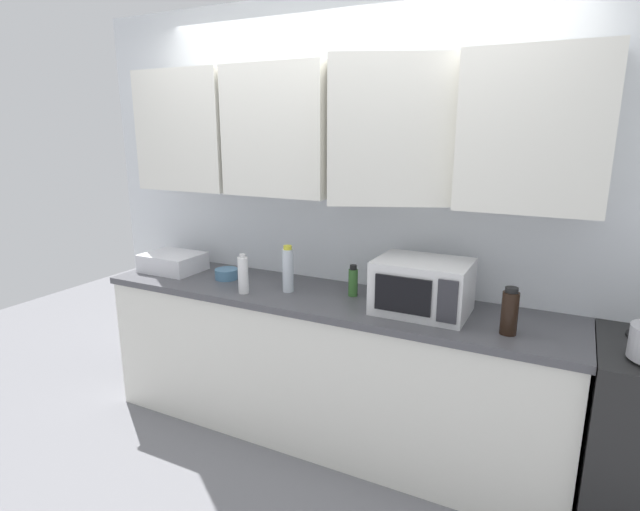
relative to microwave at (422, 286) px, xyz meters
The scene contains 10 objects.
ground_plane 1.38m from the microwave, 130.47° to the right, with size 8.00×8.00×0.00m, color slate.
wall_back_with_cabinets 0.83m from the microwave, 157.54° to the left, with size 3.67×0.57×2.60m.
counter_run 0.83m from the microwave, behind, with size 2.80×0.63×0.90m.
microwave is the anchor object (origin of this frame).
dish_rack 1.73m from the microwave, behind, with size 0.38×0.30×0.12m, color silver.
bottle_white_jar 1.03m from the microwave, behind, with size 0.06×0.06×0.24m.
bottle_soy_dark 0.46m from the microwave, 13.16° to the right, with size 0.08×0.08×0.23m.
bottle_green_oil 0.44m from the microwave, 169.35° to the left, with size 0.05×0.05×0.18m.
bottle_clear_tall 0.80m from the microwave, behind, with size 0.07×0.07×0.28m.
bowl_ceramic_small 1.29m from the microwave, behind, with size 0.15×0.15×0.07m, color teal.
Camera 1 is at (1.25, -2.80, 1.84)m, focal length 28.41 mm.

